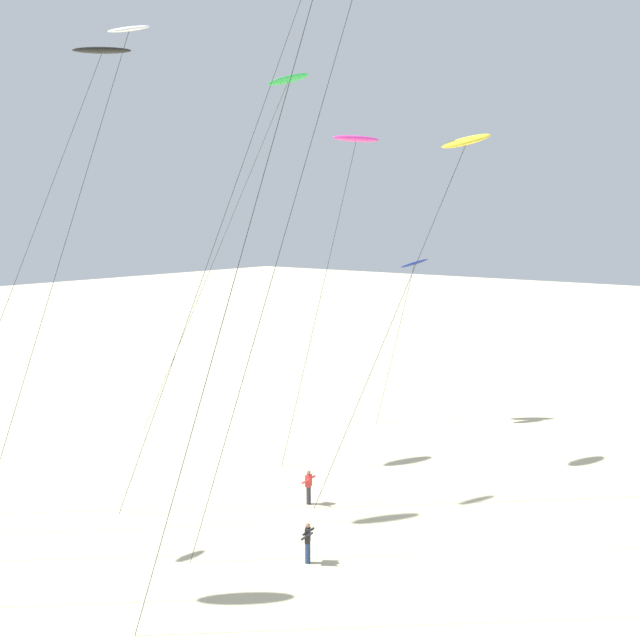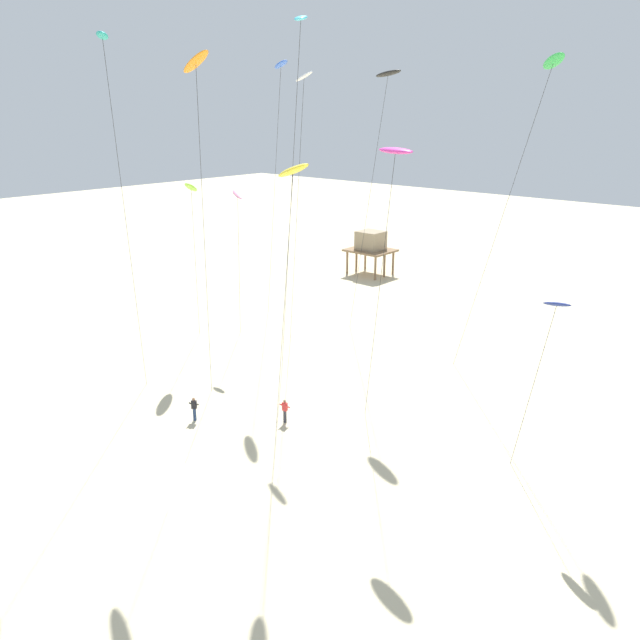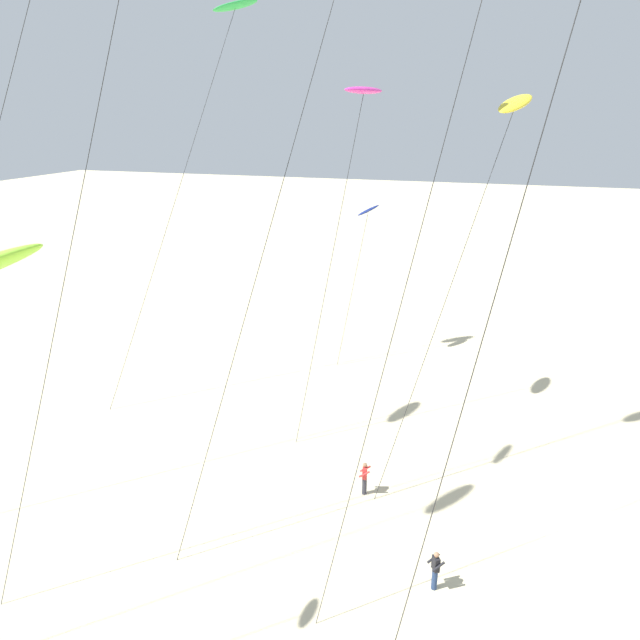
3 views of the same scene
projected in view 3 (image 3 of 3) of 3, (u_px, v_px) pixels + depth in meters
name	position (u px, v px, depth m)	size (l,w,h in m)	color
ground_plane	(574.00, 523.00, 25.09)	(260.00, 260.00, 0.00)	beige
kite_magenta	(363.00, 93.00, 27.58)	(4.98, 3.45, 18.02)	#D8339E
kite_green	(234.00, 11.00, 32.55)	(9.14, 7.01, 23.13)	green
kite_yellow	(515.00, 106.00, 24.98)	(7.58, 5.37, 17.82)	yellow
kite_navy	(368.00, 213.00, 38.57)	(3.08, 2.25, 11.08)	navy
kite_flyer_nearest	(435.00, 569.00, 21.35)	(0.71, 0.70, 1.67)	navy
kite_flyer_middle	(365.00, 477.00, 26.72)	(0.59, 0.57, 1.67)	#33333D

